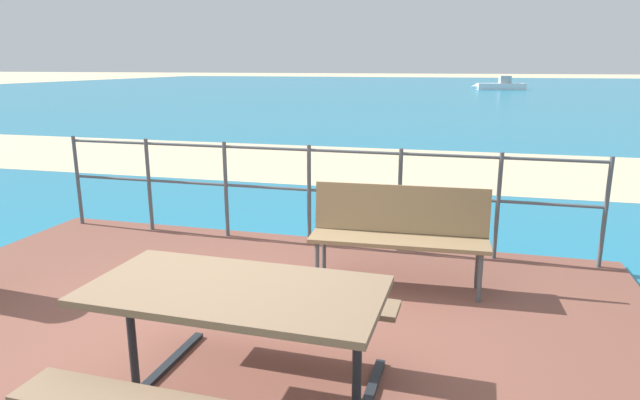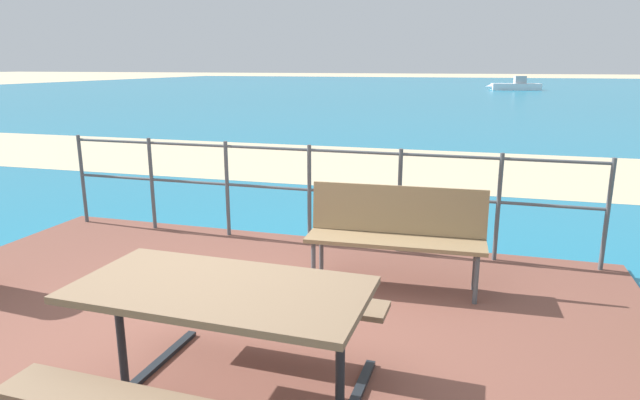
{
  "view_description": "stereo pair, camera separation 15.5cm",
  "coord_description": "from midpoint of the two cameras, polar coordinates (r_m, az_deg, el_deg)",
  "views": [
    {
      "loc": [
        1.59,
        -3.16,
        1.99
      ],
      "look_at": [
        0.14,
        2.33,
        0.57
      ],
      "focal_mm": 30.61,
      "sensor_mm": 36.0,
      "label": 1
    },
    {
      "loc": [
        1.74,
        -3.12,
        1.99
      ],
      "look_at": [
        0.14,
        2.33,
        0.57
      ],
      "focal_mm": 30.61,
      "sensor_mm": 36.0,
      "label": 2
    }
  ],
  "objects": [
    {
      "name": "ground_plane",
      "position": [
        4.08,
        -10.47,
        -15.5
      ],
      "size": [
        240.0,
        240.0,
        0.0
      ],
      "primitive_type": "plane",
      "color": "beige"
    },
    {
      "name": "patio_paving",
      "position": [
        4.06,
        -10.49,
        -15.13
      ],
      "size": [
        6.4,
        5.2,
        0.06
      ],
      "primitive_type": "cube",
      "color": "brown",
      "rests_on": "ground"
    },
    {
      "name": "sea_water",
      "position": [
        43.22,
        14.39,
        10.95
      ],
      "size": [
        90.0,
        90.0,
        0.01
      ],
      "primitive_type": "cube",
      "color": "teal",
      "rests_on": "ground"
    },
    {
      "name": "beach_strip",
      "position": [
        11.11,
        7.48,
        3.6
      ],
      "size": [
        54.04,
        4.99,
        0.01
      ],
      "primitive_type": "cube",
      "rotation": [
        0.0,
        0.0,
        0.01
      ],
      "color": "beige",
      "rests_on": "ground"
    },
    {
      "name": "picnic_table",
      "position": [
        3.05,
        -8.8,
        -12.1
      ],
      "size": [
        1.61,
        1.58,
        0.78
      ],
      "rotation": [
        0.0,
        0.0,
        -0.02
      ],
      "color": "#7A6047",
      "rests_on": "patio_paving"
    },
    {
      "name": "park_bench",
      "position": [
        4.84,
        8.87,
        -2.9
      ],
      "size": [
        1.56,
        0.49,
        0.89
      ],
      "rotation": [
        0.0,
        0.0,
        0.05
      ],
      "color": "#8C704C",
      "rests_on": "patio_paving"
    },
    {
      "name": "railing_fence",
      "position": [
        5.92,
        -0.38,
        1.71
      ],
      "size": [
        5.94,
        0.04,
        1.1
      ],
      "color": "#4C5156",
      "rests_on": "patio_paving"
    },
    {
      "name": "boat_near",
      "position": [
        46.56,
        19.84,
        11.18
      ],
      "size": [
        4.25,
        1.76,
        1.09
      ],
      "rotation": [
        0.0,
        0.0,
        3.3
      ],
      "color": "silver",
      "rests_on": "sea_water"
    }
  ]
}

